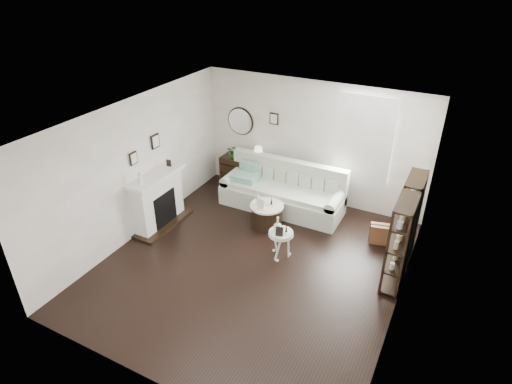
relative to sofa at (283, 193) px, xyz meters
The scene contains 18 objects.
room 1.77m from the sofa, 29.76° to the left, with size 5.50×5.50×5.50m.
fireplace 2.66m from the sofa, 137.82° to the right, with size 0.50×1.40×1.84m.
shelf_unit_far 2.77m from the sofa, 11.22° to the right, with size 0.30×0.80×1.60m.
shelf_unit_near 3.07m from the sofa, 28.12° to the right, with size 0.30×0.80×1.60m.
sofa is the anchor object (origin of this frame).
quilt 0.91m from the sofa, behind, with size 0.55×0.45×0.14m, color #238258.
suitcase 2.35m from the sofa, ahead, with size 0.59×0.20×0.39m, color brown.
dresser 1.21m from the sofa, 161.26° to the left, with size 1.15×0.49×0.76m.
table_lamp 1.08m from the sofa, 154.37° to the left, with size 0.23×0.23×0.37m, color beige, non-canonical shape.
potted_plant 1.58m from the sofa, 166.61° to the left, with size 0.27×0.23×0.30m, color #1F5518.
drum_table 0.82m from the sofa, 89.81° to the right, with size 0.69×0.69×0.48m.
pedestal_table 1.80m from the sofa, 67.35° to the right, with size 0.45×0.45×0.55m.
eiffel_drum 0.80m from the sofa, 84.15° to the right, with size 0.10×0.10×0.17m, color black, non-canonical shape.
bottle_drum 0.95m from the sofa, 100.69° to the right, with size 0.06×0.06×0.27m, color silver.
card_frame_drum 1.02m from the sofa, 92.60° to the right, with size 0.15×0.01×0.19m, color silver.
eiffel_ped 1.82m from the sofa, 64.39° to the right, with size 0.10×0.10×0.17m, color black, non-canonical shape.
flask_ped 1.78m from the sofa, 69.49° to the right, with size 0.15×0.15×0.28m, color silver, non-canonical shape.
card_frame_ped 1.93m from the sofa, 68.17° to the right, with size 0.13×0.01×0.18m, color black.
Camera 1 is at (2.84, -5.41, 4.90)m, focal length 30.00 mm.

